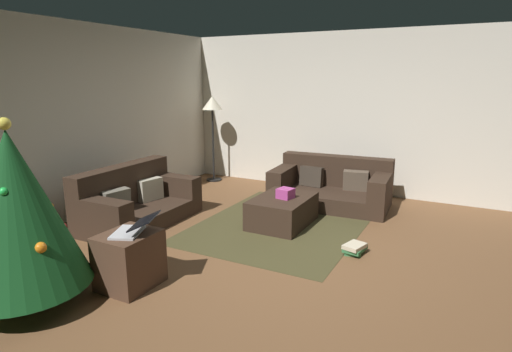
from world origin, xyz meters
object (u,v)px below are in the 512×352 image
object	(u,v)px
christmas_tree	(16,210)
book_stack	(354,248)
tv_remote	(287,195)
side_table	(130,260)
gift_box	(285,193)
laptop	(134,228)
ottoman	(282,211)
couch_left	(135,201)
couch_right	(332,187)
corner_lamp	(212,109)

from	to	relation	value
christmas_tree	book_stack	bearing A→B (deg)	-42.85
tv_remote	side_table	xyz separation A→B (m)	(-2.26, 0.58, -0.12)
gift_box	laptop	bearing A→B (deg)	165.60
ottoman	book_stack	size ratio (longest dim) A/B	2.89
couch_left	couch_right	bearing A→B (deg)	133.03
ottoman	tv_remote	world-z (taller)	tv_remote
book_stack	corner_lamp	size ratio (longest dim) A/B	0.21
book_stack	corner_lamp	xyz separation A→B (m)	(2.11, 3.21, 1.26)
side_table	corner_lamp	size ratio (longest dim) A/B	0.33
couch_left	christmas_tree	world-z (taller)	christmas_tree
tv_remote	christmas_tree	size ratio (longest dim) A/B	0.10
couch_right	tv_remote	distance (m)	1.13
couch_left	gift_box	bearing A→B (deg)	112.52
couch_right	tv_remote	bearing A→B (deg)	72.81
ottoman	laptop	distance (m)	2.24
side_table	laptop	xyz separation A→B (m)	(0.02, -0.06, 0.31)
ottoman	christmas_tree	distance (m)	3.10
couch_right	ottoman	bearing A→B (deg)	72.80
christmas_tree	corner_lamp	size ratio (longest dim) A/B	1.02
couch_right	laptop	size ratio (longest dim) A/B	3.60
laptop	ottoman	bearing A→B (deg)	-13.10
corner_lamp	laptop	bearing A→B (deg)	-156.66
couch_left	side_table	distance (m)	1.82
ottoman	christmas_tree	xyz separation A→B (m)	(-2.83, 1.08, 0.66)
couch_left	couch_right	size ratio (longest dim) A/B	0.94
couch_left	laptop	size ratio (longest dim) A/B	3.37
laptop	tv_remote	bearing A→B (deg)	-13.12
tv_remote	side_table	size ratio (longest dim) A/B	0.31
gift_box	tv_remote	bearing A→B (deg)	12.99
couch_left	corner_lamp	world-z (taller)	corner_lamp
tv_remote	laptop	bearing A→B (deg)	146.13
tv_remote	book_stack	world-z (taller)	tv_remote
ottoman	corner_lamp	xyz separation A→B (m)	(1.62, 2.13, 1.13)
couch_left	couch_right	xyz separation A→B (m)	(2.00, -2.06, -0.02)
couch_right	side_table	xyz separation A→B (m)	(-3.36, 0.84, -0.01)
couch_left	book_stack	distance (m)	2.89
corner_lamp	christmas_tree	bearing A→B (deg)	-166.82
book_stack	christmas_tree	bearing A→B (deg)	137.15
couch_left	laptop	distance (m)	1.86
christmas_tree	side_table	world-z (taller)	christmas_tree
couch_left	ottoman	world-z (taller)	couch_left
gift_box	christmas_tree	size ratio (longest dim) A/B	0.12
tv_remote	christmas_tree	world-z (taller)	christmas_tree
ottoman	tv_remote	size ratio (longest dim) A/B	5.86
corner_lamp	book_stack	bearing A→B (deg)	-123.36
corner_lamp	side_table	bearing A→B (deg)	-157.50
couch_right	laptop	distance (m)	3.44
gift_box	tv_remote	size ratio (longest dim) A/B	1.15
laptop	couch_left	bearing A→B (deg)	43.68
couch_right	ottoman	size ratio (longest dim) A/B	1.87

